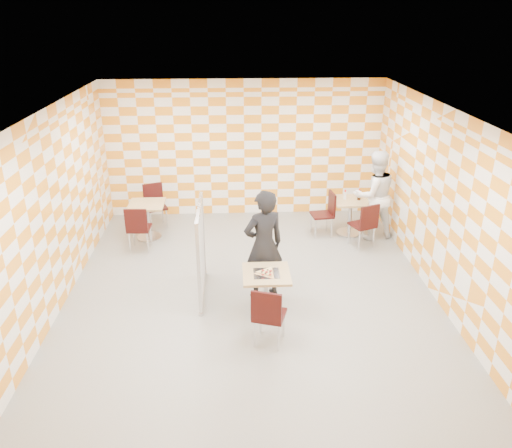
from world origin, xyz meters
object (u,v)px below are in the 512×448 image
(chair_empty_near, at_px, (138,226))
(man_white, at_px, (374,195))
(chair_second_side, at_px, (327,210))
(sport_bottle, at_px, (345,195))
(chair_empty_far, at_px, (155,202))
(empty_table, at_px, (147,215))
(chair_main_front, at_px, (268,313))
(partition, at_px, (201,251))
(soda_bottle, at_px, (359,195))
(main_table, at_px, (266,287))
(second_table, at_px, (350,211))
(man_dark, at_px, (264,245))
(chair_second_front, at_px, (366,222))

(chair_empty_near, xyz_separation_m, man_white, (4.63, 0.46, 0.37))
(chair_second_side, xyz_separation_m, sport_bottle, (0.38, 0.09, 0.29))
(chair_second_side, height_order, chair_empty_far, same)
(empty_table, distance_m, man_white, 4.57)
(chair_empty_near, bearing_deg, man_white, 5.67)
(chair_main_front, xyz_separation_m, man_white, (2.37, 3.52, 0.37))
(partition, height_order, sport_bottle, partition)
(man_white, bearing_deg, soda_bottle, -47.36)
(main_table, xyz_separation_m, chair_empty_near, (-2.29, 2.31, 0.04))
(empty_table, distance_m, chair_second_side, 3.64)
(second_table, height_order, chair_main_front, chair_main_front)
(man_dark, relative_size, sport_bottle, 9.16)
(chair_second_front, distance_m, sport_bottle, 0.83)
(main_table, relative_size, second_table, 1.00)
(partition, bearing_deg, chair_second_front, 26.97)
(main_table, xyz_separation_m, chair_main_front, (-0.03, -0.74, 0.04))
(chair_main_front, xyz_separation_m, sport_bottle, (1.84, 3.74, 0.29))
(chair_main_front, distance_m, partition, 1.76)
(chair_empty_far, relative_size, soda_bottle, 4.02)
(second_table, height_order, chair_second_front, chair_second_front)
(chair_empty_near, bearing_deg, partition, -51.21)
(chair_empty_near, height_order, man_white, man_white)
(sport_bottle, bearing_deg, man_white, -23.16)
(partition, relative_size, sport_bottle, 7.75)
(chair_main_front, relative_size, chair_empty_far, 1.00)
(empty_table, distance_m, chair_main_front, 4.28)
(chair_main_front, height_order, chair_second_side, same)
(second_table, distance_m, empty_table, 4.14)
(second_table, distance_m, soda_bottle, 0.38)
(main_table, xyz_separation_m, second_table, (1.93, 2.95, 0.00))
(chair_second_front, bearing_deg, main_table, -132.42)
(second_table, bearing_deg, partition, -142.56)
(man_dark, bearing_deg, chair_empty_near, -57.68)
(second_table, distance_m, partition, 3.70)
(chair_second_front, height_order, man_dark, man_dark)
(man_dark, bearing_deg, chair_second_front, -161.68)
(chair_empty_near, relative_size, sport_bottle, 4.62)
(soda_bottle, bearing_deg, chair_empty_near, -171.76)
(partition, bearing_deg, second_table, 37.44)
(chair_empty_near, bearing_deg, main_table, -45.28)
(empty_table, bearing_deg, chair_empty_near, -97.42)
(second_table, relative_size, chair_second_front, 0.81)
(main_table, xyz_separation_m, partition, (-1.00, 0.71, 0.28))
(second_table, height_order, empty_table, same)
(second_table, relative_size, man_dark, 0.41)
(man_white, bearing_deg, chair_empty_far, -22.95)
(empty_table, xyz_separation_m, chair_second_front, (4.28, -0.67, 0.04))
(empty_table, distance_m, sport_bottle, 4.03)
(chair_second_front, relative_size, chair_empty_near, 1.00)
(chair_second_side, distance_m, man_dark, 2.76)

